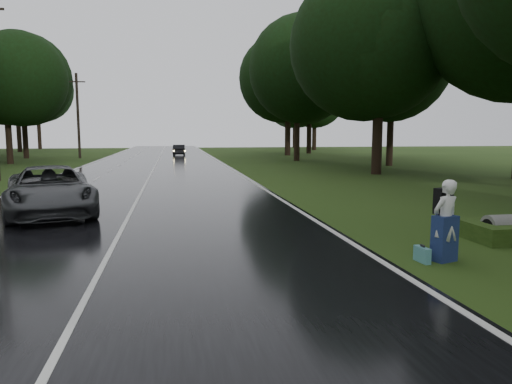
# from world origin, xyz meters

# --- Properties ---
(ground) EXTENTS (160.00, 160.00, 0.00)m
(ground) POSITION_xyz_m (0.00, 0.00, 0.00)
(ground) COLOR #273F12
(ground) RESTS_ON ground
(road) EXTENTS (12.00, 140.00, 0.04)m
(road) POSITION_xyz_m (0.00, 20.00, 0.02)
(road) COLOR black
(road) RESTS_ON ground
(lane_center) EXTENTS (0.12, 140.00, 0.01)m
(lane_center) POSITION_xyz_m (0.00, 20.00, 0.04)
(lane_center) COLOR silver
(lane_center) RESTS_ON road
(grey_car) EXTENTS (4.09, 6.30, 1.61)m
(grey_car) POSITION_xyz_m (-2.61, 7.61, 0.85)
(grey_car) COLOR #444649
(grey_car) RESTS_ON road
(far_car) EXTENTS (1.57, 4.00, 1.30)m
(far_car) POSITION_xyz_m (2.23, 48.41, 0.69)
(far_car) COLOR black
(far_car) RESTS_ON road
(hitchhiker) EXTENTS (0.75, 0.71, 1.78)m
(hitchhiker) POSITION_xyz_m (7.21, 0.11, 0.82)
(hitchhiker) COLOR silver
(hitchhiker) RESTS_ON ground
(suitcase) EXTENTS (0.17, 0.48, 0.33)m
(suitcase) POSITION_xyz_m (6.70, 0.08, 0.17)
(suitcase) COLOR teal
(suitcase) RESTS_ON ground
(culvert) EXTENTS (1.32, 0.66, 0.66)m
(culvert) POSITION_xyz_m (10.07, 1.69, 0.00)
(culvert) COLOR slate
(culvert) RESTS_ON ground
(utility_pole_far) EXTENTS (1.80, 0.28, 9.07)m
(utility_pole_far) POSITION_xyz_m (-8.50, 44.73, 0.00)
(utility_pole_far) COLOR black
(utility_pole_far) RESTS_ON ground
(tree_left_e) EXTENTS (8.34, 8.34, 13.04)m
(tree_left_e) POSITION_xyz_m (-12.84, 36.12, 0.00)
(tree_left_e) COLOR black
(tree_left_e) RESTS_ON ground
(tree_left_f) EXTENTS (9.03, 9.03, 14.11)m
(tree_left_f) POSITION_xyz_m (-14.20, 45.59, 0.00)
(tree_left_f) COLOR black
(tree_left_f) RESTS_ON ground
(tree_right_d) EXTENTS (9.20, 9.20, 14.38)m
(tree_right_d) POSITION_xyz_m (14.88, 20.56, 0.00)
(tree_right_d) COLOR black
(tree_right_d) RESTS_ON ground
(tree_right_e) EXTENTS (9.51, 9.51, 14.86)m
(tree_right_e) POSITION_xyz_m (13.54, 36.14, 0.00)
(tree_right_e) COLOR black
(tree_right_e) RESTS_ON ground
(tree_right_f) EXTENTS (10.17, 10.17, 15.89)m
(tree_right_f) POSITION_xyz_m (15.34, 47.24, 0.00)
(tree_right_f) COLOR black
(tree_right_f) RESTS_ON ground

